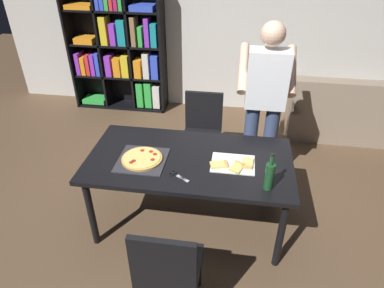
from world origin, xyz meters
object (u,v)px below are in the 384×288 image
at_px(chair_far_side, 202,128).
at_px(couch, 352,113).
at_px(dining_table, 189,165).
at_px(bookshelf, 120,47).
at_px(person_serving_pizza, 265,100).
at_px(kitchen_scissors, 176,175).
at_px(wine_bottle, 269,176).
at_px(chair_near_camera, 167,269).
at_px(pepperoni_pizza_on_tray, 142,159).

xyz_separation_m(chair_far_side, couch, (1.90, 1.05, -0.21)).
bearing_deg(dining_table, bookshelf, 120.56).
relative_size(dining_table, bookshelf, 0.90).
bearing_deg(person_serving_pizza, dining_table, -130.99).
distance_m(chair_far_side, couch, 2.18).
xyz_separation_m(couch, bookshelf, (-3.30, 0.39, 0.64)).
bearing_deg(person_serving_pizza, kitchen_scissors, -125.54).
height_order(chair_far_side, wine_bottle, wine_bottle).
distance_m(chair_near_camera, kitchen_scissors, 0.74).
bearing_deg(chair_near_camera, dining_table, 90.00).
relative_size(bookshelf, kitchen_scissors, 10.24).
distance_m(dining_table, chair_far_side, 0.96).
bearing_deg(dining_table, pepperoni_pizza_on_tray, -166.93).
relative_size(dining_table, chair_far_side, 1.95).
bearing_deg(couch, dining_table, -133.71).
bearing_deg(kitchen_scissors, chair_far_side, 86.80).
bearing_deg(bookshelf, kitchen_scissors, -63.03).
xyz_separation_m(chair_far_side, pepperoni_pizza_on_tray, (-0.39, -1.03, 0.25)).
xyz_separation_m(couch, pepperoni_pizza_on_tray, (-2.29, -2.08, 0.46)).
height_order(bookshelf, pepperoni_pizza_on_tray, bookshelf).
relative_size(chair_near_camera, kitchen_scissors, 4.73).
height_order(chair_near_camera, chair_far_side, same).
height_order(chair_near_camera, person_serving_pizza, person_serving_pizza).
relative_size(chair_far_side, wine_bottle, 2.85).
bearing_deg(bookshelf, couch, -6.70).
bearing_deg(bookshelf, person_serving_pizza, -39.19).
xyz_separation_m(dining_table, kitchen_scissors, (-0.07, -0.25, 0.08)).
xyz_separation_m(dining_table, couch, (1.90, 1.99, -0.37)).
xyz_separation_m(chair_near_camera, person_serving_pizza, (0.63, 1.66, 0.49)).
bearing_deg(chair_near_camera, bookshelf, 112.92).
distance_m(couch, wine_bottle, 2.66).
height_order(dining_table, bookshelf, bookshelf).
bearing_deg(bookshelf, dining_table, -59.44).
distance_m(person_serving_pizza, pepperoni_pizza_on_tray, 1.32).
relative_size(dining_table, couch, 1.02).
bearing_deg(chair_near_camera, kitchen_scissors, 95.49).
distance_m(chair_far_side, person_serving_pizza, 0.82).
bearing_deg(couch, wine_bottle, -118.72).
relative_size(chair_near_camera, couch, 0.53).
bearing_deg(chair_far_side, wine_bottle, -62.38).
xyz_separation_m(chair_near_camera, kitchen_scissors, (-0.07, 0.69, 0.24)).
distance_m(chair_near_camera, chair_far_side, 1.88).
distance_m(chair_far_side, pepperoni_pizza_on_tray, 1.13).
bearing_deg(dining_table, chair_far_side, 90.00).
xyz_separation_m(bookshelf, pepperoni_pizza_on_tray, (1.01, -2.47, -0.18)).
bearing_deg(couch, bookshelf, 173.30).
distance_m(bookshelf, pepperoni_pizza_on_tray, 2.67).
relative_size(dining_table, kitchen_scissors, 9.20).
xyz_separation_m(chair_far_side, person_serving_pizza, (0.63, -0.22, 0.49)).
bearing_deg(chair_far_side, chair_near_camera, -90.00).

